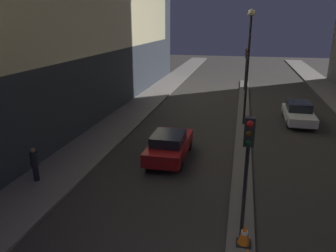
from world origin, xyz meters
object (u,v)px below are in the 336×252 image
object	(u,v)px
traffic_light_near	(248,153)
car_right_lane	(299,113)
traffic_cone_far	(244,234)
pedestrian_on_left_sidewalk	(35,163)
traffic_light_mid	(246,60)
car_left_lane	(169,145)
street_lamp	(249,51)

from	to	relation	value
traffic_light_near	car_right_lane	bearing A→B (deg)	75.38
traffic_cone_far	pedestrian_on_left_sidewalk	bearing A→B (deg)	165.07
traffic_light_mid	traffic_cone_far	xyz separation A→B (m)	(0.09, -25.56, -2.77)
car_right_lane	traffic_cone_far	bearing A→B (deg)	-104.10
traffic_light_mid	car_left_lane	xyz separation A→B (m)	(-3.88, -19.00, -2.50)
pedestrian_on_left_sidewalk	street_lamp	bearing A→B (deg)	49.92
car_left_lane	pedestrian_on_left_sidewalk	size ratio (longest dim) A/B	2.81
street_lamp	pedestrian_on_left_sidewalk	distance (m)	14.93
street_lamp	car_right_lane	distance (m)	6.13
traffic_light_near	traffic_light_mid	size ratio (longest dim) A/B	1.00
traffic_light_mid	car_left_lane	bearing A→B (deg)	-101.54
street_lamp	traffic_cone_far	xyz separation A→B (m)	(0.09, -13.44, -4.71)
traffic_light_mid	traffic_cone_far	bearing A→B (deg)	-89.79
traffic_light_mid	street_lamp	xyz separation A→B (m)	(0.00, -12.12, 1.94)
traffic_light_near	traffic_cone_far	xyz separation A→B (m)	(0.09, -0.20, -2.77)
street_lamp	traffic_light_mid	bearing A→B (deg)	90.00
car_right_lane	pedestrian_on_left_sidewalk	distance (m)	18.16
car_right_lane	street_lamp	bearing A→B (deg)	-157.31
traffic_light_mid	pedestrian_on_left_sidewalk	bearing A→B (deg)	-111.77
pedestrian_on_left_sidewalk	car_left_lane	bearing A→B (deg)	37.38
street_lamp	pedestrian_on_left_sidewalk	size ratio (longest dim) A/B	4.85
traffic_light_mid	traffic_cone_far	distance (m)	25.71
street_lamp	car_left_lane	xyz separation A→B (m)	(-3.88, -6.88, -4.44)
traffic_light_near	car_left_lane	bearing A→B (deg)	121.35
traffic_light_mid	pedestrian_on_left_sidewalk	world-z (taller)	traffic_light_mid
traffic_light_near	car_left_lane	distance (m)	7.86
traffic_light_mid	street_lamp	world-z (taller)	street_lamp
traffic_light_near	traffic_cone_far	world-z (taller)	traffic_light_near
traffic_cone_far	car_right_lane	distance (m)	15.53
street_lamp	car_right_lane	world-z (taller)	street_lamp
car_left_lane	pedestrian_on_left_sidewalk	world-z (taller)	pedestrian_on_left_sidewalk
traffic_light_mid	car_right_lane	world-z (taller)	traffic_light_mid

